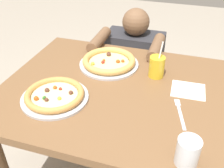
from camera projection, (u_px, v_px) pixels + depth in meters
dining_table at (115, 106)px, 1.36m from camera, size 1.12×0.92×0.75m
pizza_near at (55, 95)px, 1.21m from camera, size 0.31×0.31×0.04m
pizza_far at (109, 62)px, 1.47m from camera, size 0.33×0.33×0.05m
drink_cup_colored at (157, 67)px, 1.36m from camera, size 0.08×0.08×0.20m
water_cup_clear at (188, 152)px, 0.89m from camera, size 0.08×0.08×0.11m
paper_napkin at (188, 90)px, 1.28m from camera, size 0.17×0.15×0.00m
fork at (180, 112)px, 1.14m from camera, size 0.07×0.20×0.00m
diner_seated at (133, 76)px, 2.03m from camera, size 0.44×0.53×0.93m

